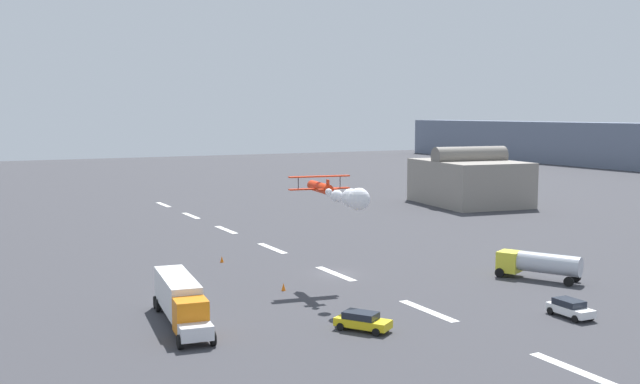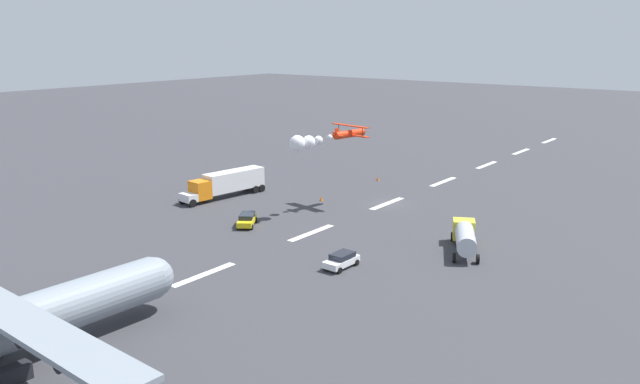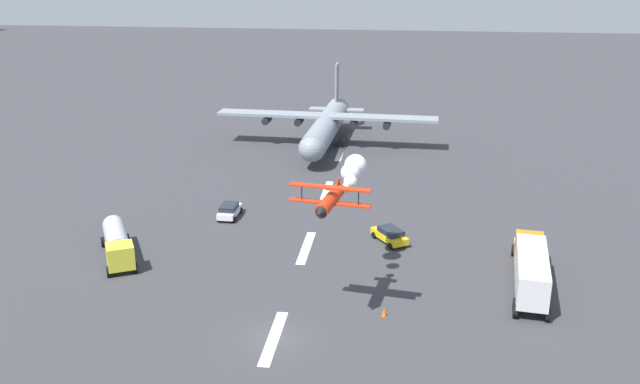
{
  "view_description": "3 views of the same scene",
  "coord_description": "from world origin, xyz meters",
  "px_view_note": "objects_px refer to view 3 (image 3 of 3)",
  "views": [
    {
      "loc": [
        70.18,
        -38.08,
        17.5
      ],
      "look_at": [
        3.87,
        -3.89,
        9.52
      ],
      "focal_mm": 41.9,
      "sensor_mm": 36.0,
      "label": 1
    },
    {
      "loc": [
        74.43,
        45.19,
        23.08
      ],
      "look_at": [
        11.74,
        -2.87,
        3.54
      ],
      "focal_mm": 35.84,
      "sensor_mm": 36.0,
      "label": 2
    },
    {
      "loc": [
        -45.68,
        -9.37,
        27.94
      ],
      "look_at": [
        28.16,
        0.0,
        2.1
      ],
      "focal_mm": 39.06,
      "sensor_mm": 36.0,
      "label": 3
    }
  ],
  "objects_px": {
    "fuel_tanker_truck": "(117,242)",
    "followme_car_yellow": "(390,235)",
    "traffic_cone_far": "(384,312)",
    "airport_staff_sedan": "(229,210)",
    "semi_truck_orange": "(531,266)",
    "cargo_transport_plane": "(325,127)",
    "stunt_biplane_red": "(346,179)"
  },
  "relations": [
    {
      "from": "stunt_biplane_red",
      "to": "followme_car_yellow",
      "type": "relative_size",
      "value": 2.99
    },
    {
      "from": "airport_staff_sedan",
      "to": "stunt_biplane_red",
      "type": "bearing_deg",
      "value": -136.46
    },
    {
      "from": "stunt_biplane_red",
      "to": "followme_car_yellow",
      "type": "height_order",
      "value": "stunt_biplane_red"
    },
    {
      "from": "stunt_biplane_red",
      "to": "airport_staff_sedan",
      "type": "height_order",
      "value": "stunt_biplane_red"
    },
    {
      "from": "semi_truck_orange",
      "to": "fuel_tanker_truck",
      "type": "relative_size",
      "value": 1.59
    },
    {
      "from": "stunt_biplane_red",
      "to": "airport_staff_sedan",
      "type": "relative_size",
      "value": 3.36
    },
    {
      "from": "stunt_biplane_red",
      "to": "cargo_transport_plane",
      "type": "bearing_deg",
      "value": 8.96
    },
    {
      "from": "semi_truck_orange",
      "to": "followme_car_yellow",
      "type": "distance_m",
      "value": 15.19
    },
    {
      "from": "airport_staff_sedan",
      "to": "semi_truck_orange",
      "type": "bearing_deg",
      "value": -113.92
    },
    {
      "from": "fuel_tanker_truck",
      "to": "followme_car_yellow",
      "type": "xyz_separation_m",
      "value": [
        7.4,
        -25.66,
        -0.92
      ]
    },
    {
      "from": "traffic_cone_far",
      "to": "fuel_tanker_truck",
      "type": "bearing_deg",
      "value": 73.02
    },
    {
      "from": "semi_truck_orange",
      "to": "cargo_transport_plane",
      "type": "bearing_deg",
      "value": 28.04
    },
    {
      "from": "airport_staff_sedan",
      "to": "traffic_cone_far",
      "type": "bearing_deg",
      "value": -138.22
    },
    {
      "from": "stunt_biplane_red",
      "to": "fuel_tanker_truck",
      "type": "bearing_deg",
      "value": 82.77
    },
    {
      "from": "stunt_biplane_red",
      "to": "fuel_tanker_truck",
      "type": "height_order",
      "value": "stunt_biplane_red"
    },
    {
      "from": "fuel_tanker_truck",
      "to": "airport_staff_sedan",
      "type": "distance_m",
      "value": 14.49
    },
    {
      "from": "cargo_transport_plane",
      "to": "airport_staff_sedan",
      "type": "xyz_separation_m",
      "value": [
        -30.03,
        7.12,
        -2.4
      ]
    },
    {
      "from": "semi_truck_orange",
      "to": "followme_car_yellow",
      "type": "relative_size",
      "value": 2.94
    },
    {
      "from": "cargo_transport_plane",
      "to": "stunt_biplane_red",
      "type": "distance_m",
      "value": 46.04
    },
    {
      "from": "cargo_transport_plane",
      "to": "traffic_cone_far",
      "type": "height_order",
      "value": "cargo_transport_plane"
    },
    {
      "from": "semi_truck_orange",
      "to": "traffic_cone_far",
      "type": "relative_size",
      "value": 18.46
    },
    {
      "from": "fuel_tanker_truck",
      "to": "airport_staff_sedan",
      "type": "relative_size",
      "value": 2.08
    },
    {
      "from": "semi_truck_orange",
      "to": "followme_car_yellow",
      "type": "xyz_separation_m",
      "value": [
        8.66,
        12.41,
        -1.3
      ]
    },
    {
      "from": "cargo_transport_plane",
      "to": "airport_staff_sedan",
      "type": "distance_m",
      "value": 30.96
    },
    {
      "from": "cargo_transport_plane",
      "to": "traffic_cone_far",
      "type": "distance_m",
      "value": 51.27
    },
    {
      "from": "semi_truck_orange",
      "to": "followme_car_yellow",
      "type": "bearing_deg",
      "value": 55.11
    },
    {
      "from": "semi_truck_orange",
      "to": "airport_staff_sedan",
      "type": "bearing_deg",
      "value": 66.08
    },
    {
      "from": "cargo_transport_plane",
      "to": "followme_car_yellow",
      "type": "height_order",
      "value": "cargo_transport_plane"
    },
    {
      "from": "fuel_tanker_truck",
      "to": "followme_car_yellow",
      "type": "bearing_deg",
      "value": -73.91
    },
    {
      "from": "cargo_transport_plane",
      "to": "stunt_biplane_red",
      "type": "height_order",
      "value": "stunt_biplane_red"
    },
    {
      "from": "fuel_tanker_truck",
      "to": "traffic_cone_far",
      "type": "distance_m",
      "value": 26.89
    },
    {
      "from": "stunt_biplane_red",
      "to": "traffic_cone_far",
      "type": "height_order",
      "value": "stunt_biplane_red"
    }
  ]
}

